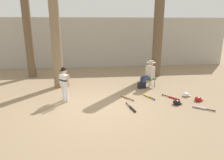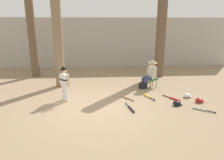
% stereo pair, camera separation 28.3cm
% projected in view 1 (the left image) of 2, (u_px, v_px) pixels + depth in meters
% --- Properties ---
extents(ground_plane, '(60.00, 60.00, 0.00)m').
position_uv_depth(ground_plane, '(97.00, 107.00, 7.04)').
color(ground_plane, '#937A5B').
extents(concrete_back_wall, '(18.00, 0.36, 3.18)m').
position_uv_depth(concrete_back_wall, '(93.00, 43.00, 13.24)').
color(concrete_back_wall, '#ADA89E').
rests_on(concrete_back_wall, ground).
extents(tree_near_player, '(0.59, 0.59, 6.49)m').
position_uv_depth(tree_near_player, '(55.00, 20.00, 8.57)').
color(tree_near_player, '#7F6B51').
rests_on(tree_near_player, ground).
extents(tree_behind_spectator, '(0.87, 0.87, 5.21)m').
position_uv_depth(tree_behind_spectator, '(158.00, 36.00, 10.74)').
color(tree_behind_spectator, brown).
rests_on(tree_behind_spectator, ground).
extents(young_ballplayer, '(0.57, 0.44, 1.31)m').
position_uv_depth(young_ballplayer, '(64.00, 82.00, 7.42)').
color(young_ballplayer, white).
rests_on(young_ballplayer, ground).
extents(folding_stool, '(0.50, 0.50, 0.41)m').
position_uv_depth(folding_stool, '(150.00, 79.00, 9.29)').
color(folding_stool, '#196B2D').
rests_on(folding_stool, ground).
extents(seated_spectator, '(0.68, 0.53, 1.20)m').
position_uv_depth(seated_spectator, '(149.00, 73.00, 9.18)').
color(seated_spectator, navy).
rests_on(seated_spectator, ground).
extents(handbag_beside_stool, '(0.36, 0.23, 0.26)m').
position_uv_depth(handbag_beside_stool, '(142.00, 85.00, 9.08)').
color(handbag_beside_stool, black).
rests_on(handbag_beside_stool, ground).
extents(tree_far_left, '(0.64, 0.64, 6.76)m').
position_uv_depth(tree_far_left, '(26.00, 19.00, 10.24)').
color(tree_far_left, brown).
rests_on(tree_far_left, ground).
extents(bat_wood_tan, '(0.43, 0.64, 0.07)m').
position_uv_depth(bat_wood_tan, '(126.00, 97.00, 7.90)').
color(bat_wood_tan, tan).
rests_on(bat_wood_tan, ground).
extents(bat_red_barrel, '(0.50, 0.69, 0.07)m').
position_uv_depth(bat_red_barrel, '(173.00, 98.00, 7.84)').
color(bat_red_barrel, red).
rests_on(bat_red_barrel, ground).
extents(bat_black_composite, '(0.22, 0.80, 0.07)m').
position_uv_depth(bat_black_composite, '(132.00, 108.00, 6.88)').
color(bat_black_composite, black).
rests_on(bat_black_composite, ground).
extents(bat_aluminum_silver, '(0.60, 0.51, 0.07)m').
position_uv_depth(bat_aluminum_silver, '(201.00, 108.00, 6.90)').
color(bat_aluminum_silver, '#B7BCC6').
rests_on(bat_aluminum_silver, ground).
extents(bat_yellow_trainer, '(0.33, 0.69, 0.07)m').
position_uv_depth(bat_yellow_trainer, '(147.00, 96.00, 8.04)').
color(bat_yellow_trainer, yellow).
rests_on(bat_yellow_trainer, ground).
extents(batting_helmet_red, '(0.32, 0.24, 0.18)m').
position_uv_depth(batting_helmet_red, '(198.00, 99.00, 7.58)').
color(batting_helmet_red, '#A81919').
rests_on(batting_helmet_red, ground).
extents(batting_helmet_white, '(0.31, 0.24, 0.18)m').
position_uv_depth(batting_helmet_white, '(186.00, 95.00, 8.06)').
color(batting_helmet_white, silver).
rests_on(batting_helmet_white, ground).
extents(batting_helmet_black, '(0.32, 0.25, 0.19)m').
position_uv_depth(batting_helmet_black, '(177.00, 102.00, 7.26)').
color(batting_helmet_black, black).
rests_on(batting_helmet_black, ground).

